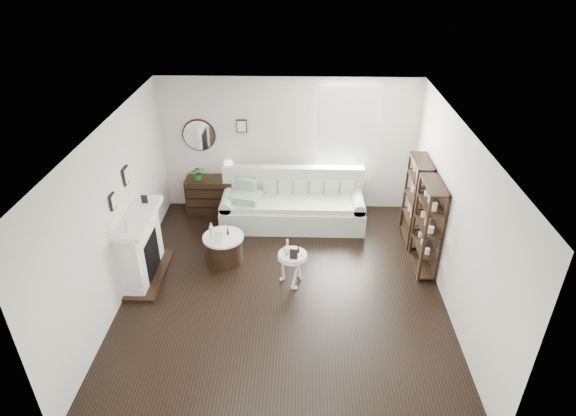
{
  "coord_description": "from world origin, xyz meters",
  "views": [
    {
      "loc": [
        0.25,
        -6.06,
        4.97
      ],
      "look_at": [
        0.05,
        0.8,
        1.04
      ],
      "focal_mm": 30.0,
      "sensor_mm": 36.0,
      "label": 1
    }
  ],
  "objects_px": {
    "dresser": "(215,195)",
    "drum_table": "(224,248)",
    "pedestal_table": "(292,256)",
    "sofa": "(293,206)"
  },
  "relations": [
    {
      "from": "dresser",
      "to": "drum_table",
      "type": "bearing_deg",
      "value": -75.79
    },
    {
      "from": "drum_table",
      "to": "sofa",
      "type": "bearing_deg",
      "value": 48.61
    },
    {
      "from": "dresser",
      "to": "drum_table",
      "type": "relative_size",
      "value": 1.58
    },
    {
      "from": "drum_table",
      "to": "pedestal_table",
      "type": "xyz_separation_m",
      "value": [
        1.19,
        -0.6,
        0.27
      ]
    },
    {
      "from": "sofa",
      "to": "pedestal_table",
      "type": "height_order",
      "value": "sofa"
    },
    {
      "from": "pedestal_table",
      "to": "drum_table",
      "type": "bearing_deg",
      "value": 153.43
    },
    {
      "from": "dresser",
      "to": "pedestal_table",
      "type": "distance_m",
      "value": 2.82
    },
    {
      "from": "sofa",
      "to": "pedestal_table",
      "type": "bearing_deg",
      "value": -88.93
    },
    {
      "from": "sofa",
      "to": "pedestal_table",
      "type": "relative_size",
      "value": 4.82
    },
    {
      "from": "dresser",
      "to": "drum_table",
      "type": "height_order",
      "value": "dresser"
    }
  ]
}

